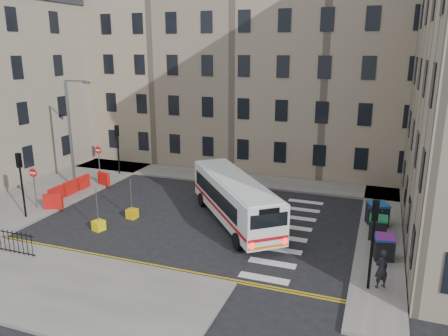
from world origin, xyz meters
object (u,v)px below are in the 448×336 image
Objects in this scene: bollard_yellow at (99,225)px; streetlamp at (70,133)px; wheelie_bin_e at (377,214)px; wheelie_bin_c at (378,227)px; wheelie_bin_d at (378,216)px; wheelie_bin_b at (385,247)px; bollard_chevron at (132,214)px; pedestrian at (382,269)px; bus at (235,198)px; wheelie_bin_a at (383,247)px.

streetlamp is at bearing 137.13° from bollard_yellow.
streetlamp is at bearing 157.83° from wheelie_bin_e.
wheelie_bin_c is 2.04m from wheelie_bin_d.
bollard_yellow is (6.39, -5.94, -4.04)m from streetlamp.
bollard_yellow is at bearing -179.32° from wheelie_bin_b.
streetlamp reaches higher than bollard_yellow.
wheelie_bin_e is 15.02m from bollard_chevron.
wheelie_bin_c is at bearing 15.17° from bollard_yellow.
wheelie_bin_d is 2.13× the size of bollard_chevron.
streetlamp is 4.51× the size of pedestrian.
pedestrian reaches higher than bollard_chevron.
wheelie_bin_e reaches higher than bollard_yellow.
bus reaches higher than wheelie_bin_b.
streetlamp is at bearing 132.90° from bus.
bollard_yellow is at bearing -40.33° from pedestrian.
wheelie_bin_b is at bearing 21.09° from wheelie_bin_a.
wheelie_bin_e reaches higher than wheelie_bin_d.
bollard_yellow is 1.00× the size of bollard_chevron.
wheelie_bin_b is at bearing -52.55° from bus.
wheelie_bin_a is at bearing -126.35° from pedestrian.
bus reaches higher than wheelie_bin_e.
streetlamp is 5.24× the size of wheelie_bin_e.
streetlamp is 6.57× the size of wheelie_bin_a.
wheelie_bin_b is 15.93m from bollard_yellow.
bus is 9.02m from wheelie_bin_b.
wheelie_bin_d is 2.13× the size of bollard_yellow.
wheelie_bin_c is at bearing -122.96° from pedestrian.
wheelie_bin_a is (22.13, -4.23, -3.60)m from streetlamp.
bus is at bearing 152.86° from wheelie_bin_a.
wheelie_bin_e is (-0.07, -0.06, 0.12)m from wheelie_bin_d.
pedestrian reaches higher than wheelie_bin_a.
wheelie_bin_e reaches higher than wheelie_bin_c.
bollard_yellow is (-15.44, -4.19, -0.47)m from wheelie_bin_c.
streetlamp reaches higher than bollard_chevron.
wheelie_bin_b is at bearing -128.03° from pedestrian.
streetlamp reaches higher than wheelie_bin_a.
bus is 7.64× the size of wheelie_bin_c.
streetlamp is 13.57× the size of bollard_chevron.
wheelie_bin_b is at bearing -2.13° from bollard_chevron.
wheelie_bin_a is 2.07× the size of bollard_yellow.
bus is 8.94m from wheelie_bin_a.
wheelie_bin_d is (-0.32, 4.51, -0.02)m from wheelie_bin_a.
streetlamp is 6.66× the size of wheelie_bin_c.
wheelie_bin_a is 0.11m from wheelie_bin_b.
bus is at bearing -177.64° from wheelie_bin_c.
pedestrian reaches higher than wheelie_bin_d.
streetlamp is at bearing -156.65° from wheelie_bin_d.
wheelie_bin_d is 16.63m from bollard_yellow.
wheelie_bin_d is 0.82× the size of wheelie_bin_e.
pedestrian reaches higher than wheelie_bin_b.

